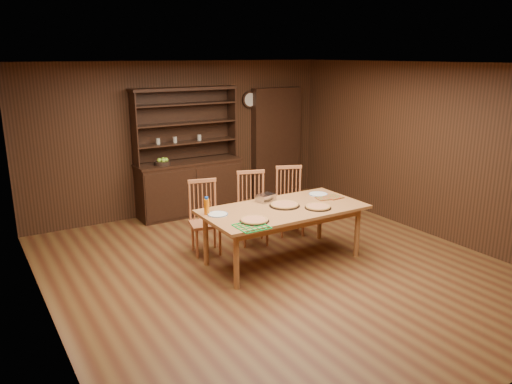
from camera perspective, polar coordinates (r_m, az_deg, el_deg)
floor at (r=6.60m, az=2.41°, el=-8.72°), size 6.00×6.00×0.00m
room_shell at (r=6.13m, az=2.58°, el=4.86°), size 6.00×6.00×6.00m
china_hutch at (r=8.71m, az=-7.67°, el=1.33°), size 1.84×0.52×2.17m
doorway at (r=9.63m, az=2.30°, el=5.59°), size 1.00×0.18×2.10m
wall_clock at (r=9.28m, az=-0.72°, el=10.52°), size 0.30×0.05×0.30m
dining_table at (r=6.61m, az=3.16°, el=-2.38°), size 2.15×1.08×0.75m
chair_left at (r=7.01m, az=-5.92°, el=-2.55°), size 0.50×0.49×1.03m
chair_center at (r=7.33m, az=-0.43°, el=-1.49°), size 0.54×0.53×1.07m
chair_right at (r=7.74m, az=3.87°, el=-0.68°), size 0.55×0.54×1.05m
pizza_left at (r=6.04m, az=-0.19°, el=-3.23°), size 0.36×0.36×0.04m
pizza_right at (r=6.61m, az=7.10°, el=-1.69°), size 0.35×0.35×0.04m
pizza_center at (r=6.66m, az=3.28°, el=-1.47°), size 0.41×0.41×0.04m
cooling_rack at (r=5.86m, az=-0.49°, el=-3.94°), size 0.40×0.40×0.02m
plate_left at (r=6.31m, az=-4.39°, el=-2.55°), size 0.26×0.26×0.02m
plate_right at (r=7.24m, az=7.12°, el=-0.24°), size 0.27×0.27×0.02m
foil_dish at (r=6.86m, az=1.12°, el=-0.66°), size 0.28×0.23×0.10m
juice_bottle at (r=6.32m, az=-5.65°, el=-1.63°), size 0.07×0.07×0.23m
pot_holder_a at (r=7.12m, az=8.85°, el=-0.57°), size 0.23×0.23×0.02m
pot_holder_b at (r=7.04m, az=7.70°, el=-0.73°), size 0.22×0.22×0.01m
fruit_bowl at (r=8.38m, az=-10.64°, el=3.37°), size 0.27×0.27×0.12m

